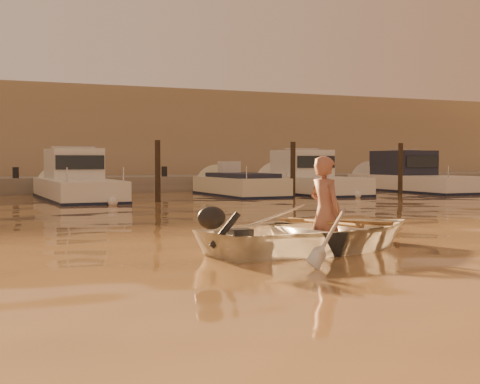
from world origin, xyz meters
name	(u,v)px	position (x,y,z in m)	size (l,w,h in m)	color
ground_plane	(467,259)	(0.00, 0.00, 0.00)	(160.00, 160.00, 0.00)	brown
dinghy	(320,232)	(-1.36, 1.67, 0.28)	(2.75, 3.85, 0.80)	white
person	(325,212)	(-1.26, 1.68, 0.57)	(0.63, 0.42, 1.73)	#9B5F4D
outboard_motor	(239,238)	(-2.83, 1.40, 0.28)	(0.90, 0.40, 0.70)	black
oar_port	(332,222)	(-1.11, 1.71, 0.42)	(0.06, 0.06, 2.10)	brown
oar_starboard	(323,222)	(-1.31, 1.68, 0.42)	(0.06, 0.06, 2.10)	brown
moored_boat_2	(77,181)	(-2.39, 16.00, 0.62)	(2.12, 7.15, 1.75)	white
moored_boat_3	(239,190)	(3.70, 16.00, 0.22)	(1.96, 5.69, 0.95)	beige
moored_boat_4	(309,178)	(6.73, 16.00, 0.62)	(2.18, 6.74, 1.75)	white
moored_boat_5	(413,177)	(11.85, 16.00, 0.62)	(2.22, 7.45, 1.75)	white
piling_2	(158,174)	(-0.20, 13.80, 0.90)	(0.18, 0.18, 2.20)	#2D2319
piling_3	(293,173)	(4.80, 13.80, 0.90)	(0.18, 0.18, 2.20)	#2D2319
piling_4	(400,172)	(9.50, 13.80, 0.90)	(0.18, 0.18, 2.20)	#2D2319
fender_c	(113,202)	(-1.95, 12.68, 0.10)	(0.30, 0.30, 0.30)	silver
fender_d	(267,195)	(3.92, 14.11, 0.10)	(0.30, 0.30, 0.30)	red
fender_e	(357,195)	(7.04, 13.08, 0.10)	(0.30, 0.30, 0.30)	white
quay	(110,188)	(0.00, 21.50, 0.15)	(52.00, 4.00, 1.00)	gray
waterfront_building	(84,139)	(0.00, 27.00, 2.40)	(46.00, 7.00, 4.80)	#9E8466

